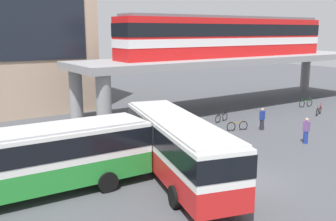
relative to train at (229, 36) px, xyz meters
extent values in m
plane|color=#47494F|center=(-12.11, -4.87, -7.05)|extent=(120.00, 120.00, 0.00)
cube|color=gray|center=(0.62, 0.00, -2.27)|extent=(32.75, 7.19, 0.60)
cylinder|color=gray|center=(-14.55, -2.80, -4.81)|extent=(1.10, 1.10, 4.48)
cylinder|color=gray|center=(-14.55, 2.80, -4.81)|extent=(1.10, 1.10, 4.48)
cylinder|color=gray|center=(15.79, 2.80, -4.81)|extent=(1.10, 1.10, 4.48)
cube|color=red|center=(0.00, 0.00, -0.17)|extent=(23.49, 2.90, 3.60)
cube|color=silver|center=(0.00, 0.00, -0.53)|extent=(23.55, 2.96, 0.70)
cube|color=black|center=(0.00, 0.00, 0.55)|extent=(23.55, 2.96, 1.10)
cube|color=slate|center=(0.00, 0.00, 1.75)|extent=(22.55, 2.61, 0.24)
cube|color=red|center=(-15.02, -12.69, -6.00)|extent=(5.25, 11.27, 1.10)
cube|color=white|center=(-15.02, -12.69, -4.70)|extent=(5.25, 11.27, 1.50)
cube|color=black|center=(-15.02, -12.69, -4.62)|extent=(5.30, 11.32, 0.96)
cube|color=silver|center=(-15.02, -12.69, -3.89)|extent=(4.99, 10.71, 0.12)
cylinder|color=black|center=(-15.32, -8.96, -6.55)|extent=(0.53, 1.04, 1.00)
cylinder|color=black|center=(-12.91, -9.61, -6.55)|extent=(0.53, 1.04, 1.00)
cylinder|color=black|center=(-17.02, -15.34, -6.55)|extent=(0.53, 1.04, 1.00)
cylinder|color=black|center=(-14.61, -15.98, -6.55)|extent=(0.53, 1.04, 1.00)
cube|color=#268C33|center=(-21.75, -10.87, -6.00)|extent=(11.07, 2.82, 1.10)
cube|color=white|center=(-21.75, -10.87, -4.70)|extent=(11.07, 2.82, 1.50)
cube|color=black|center=(-21.75, -10.87, -4.62)|extent=(11.11, 2.86, 0.96)
cube|color=silver|center=(-21.75, -10.87, -3.89)|extent=(10.52, 2.68, 0.12)
cylinder|color=black|center=(-18.71, -12.21, -6.55)|extent=(1.01, 0.31, 1.00)
cylinder|color=black|center=(-18.64, -9.71, -6.55)|extent=(1.01, 0.31, 1.00)
torus|color=black|center=(5.21, -6.97, -6.71)|extent=(0.71, 0.33, 0.74)
torus|color=black|center=(4.24, -7.35, -6.71)|extent=(0.71, 0.33, 0.74)
cylinder|color=#B21E1E|center=(4.72, -7.16, -6.43)|extent=(0.99, 0.43, 0.05)
cylinder|color=#B21E1E|center=(4.24, -7.35, -6.41)|extent=(0.04, 0.04, 0.55)
cylinder|color=#B21E1E|center=(5.21, -6.97, -6.36)|extent=(0.04, 0.04, 0.65)
torus|color=black|center=(-4.95, -7.30, -6.71)|extent=(0.73, 0.26, 0.74)
torus|color=black|center=(-5.96, -7.02, -6.71)|extent=(0.73, 0.26, 0.74)
cylinder|color=#996626|center=(-5.46, -7.16, -6.43)|extent=(1.02, 0.33, 0.05)
cylinder|color=#996626|center=(-5.96, -7.02, -6.41)|extent=(0.04, 0.04, 0.55)
cylinder|color=#996626|center=(-4.95, -7.30, -6.36)|extent=(0.04, 0.04, 0.65)
torus|color=black|center=(-4.00, -4.13, -6.71)|extent=(0.73, 0.25, 0.74)
torus|color=black|center=(-5.01, -4.40, -6.71)|extent=(0.73, 0.25, 0.74)
cylinder|color=black|center=(-4.50, -4.27, -6.43)|extent=(1.03, 0.32, 0.05)
cylinder|color=black|center=(-5.01, -4.40, -6.41)|extent=(0.04, 0.04, 0.55)
cylinder|color=black|center=(-4.00, -4.13, -6.36)|extent=(0.04, 0.04, 0.65)
torus|color=black|center=(7.39, -4.19, -6.71)|extent=(0.74, 0.14, 0.74)
torus|color=black|center=(6.35, -4.07, -6.71)|extent=(0.74, 0.14, 0.74)
cylinder|color=#1E7F33|center=(6.87, -4.13, -6.43)|extent=(1.05, 0.17, 0.05)
cylinder|color=#1E7F33|center=(6.35, -4.07, -6.41)|extent=(0.04, 0.04, 0.55)
cylinder|color=#1E7F33|center=(7.39, -4.19, -6.36)|extent=(0.04, 0.04, 0.65)
cylinder|color=#26262D|center=(-3.72, -8.06, -6.63)|extent=(0.32, 0.32, 0.83)
cube|color=navy|center=(-3.72, -8.06, -5.89)|extent=(0.44, 0.33, 0.66)
sphere|color=tan|center=(-3.72, -8.06, -5.45)|extent=(0.22, 0.22, 0.22)
cylinder|color=navy|center=(-4.00, -12.29, -6.61)|extent=(0.32, 0.32, 0.86)
cube|color=#724C8C|center=(-4.00, -12.29, -5.84)|extent=(0.31, 0.43, 0.68)
sphere|color=tan|center=(-4.00, -12.29, -5.38)|extent=(0.23, 0.23, 0.23)
camera|label=1|loc=(-25.93, -28.17, 0.54)|focal=41.25mm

